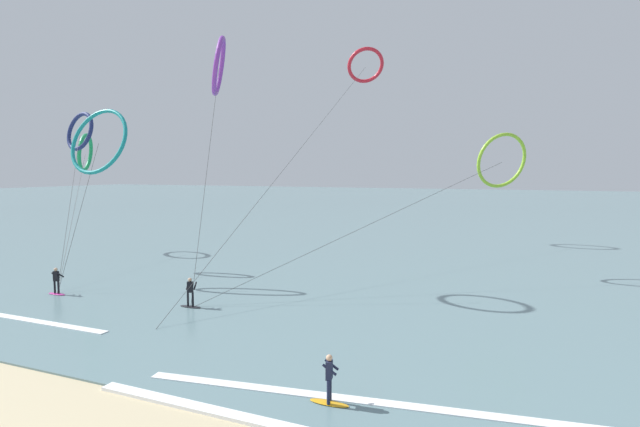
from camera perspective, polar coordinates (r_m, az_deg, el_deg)
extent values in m
cube|color=slate|center=(113.83, 16.65, 0.87)|extent=(400.00, 200.00, 0.08)
ellipsoid|color=orange|center=(17.60, 1.07, -21.13)|extent=(1.40, 0.40, 0.06)
cylinder|color=#191E38|center=(17.54, 1.16, -19.67)|extent=(0.12, 0.12, 0.80)
cylinder|color=#191E38|center=(17.29, 0.99, -20.06)|extent=(0.12, 0.12, 0.80)
cube|color=#191E38|center=(17.13, 1.08, -17.71)|extent=(0.26, 0.35, 0.62)
sphere|color=tan|center=(16.97, 1.08, -16.40)|extent=(0.22, 0.22, 0.22)
cylinder|color=#191E38|center=(17.41, 1.36, -17.14)|extent=(0.51, 0.19, 0.39)
cylinder|color=#191E38|center=(17.01, 1.10, -17.69)|extent=(0.51, 0.19, 0.39)
ellipsoid|color=#CC288E|center=(35.45, -28.23, -8.22)|extent=(1.40, 0.40, 0.06)
cylinder|color=black|center=(35.45, -28.43, -7.52)|extent=(0.12, 0.12, 0.80)
cylinder|color=black|center=(35.26, -28.09, -7.57)|extent=(0.12, 0.12, 0.80)
cube|color=black|center=(35.21, -28.31, -6.42)|extent=(0.35, 0.25, 0.62)
sphere|color=tan|center=(35.14, -28.34, -5.74)|extent=(0.22, 0.22, 0.22)
cylinder|color=black|center=(35.43, -28.43, -6.27)|extent=(0.17, 0.51, 0.39)
cylinder|color=black|center=(35.13, -27.89, -6.34)|extent=(0.17, 0.51, 0.39)
ellipsoid|color=black|center=(29.47, -14.80, -10.41)|extent=(1.40, 0.40, 0.06)
cylinder|color=black|center=(29.32, -14.55, -9.61)|extent=(0.12, 0.12, 0.80)
cylinder|color=black|center=(29.40, -15.09, -9.59)|extent=(0.12, 0.12, 0.80)
cube|color=black|center=(29.19, -14.85, -8.25)|extent=(0.37, 0.30, 0.62)
sphere|color=tan|center=(29.10, -14.87, -7.45)|extent=(0.22, 0.22, 0.22)
cylinder|color=black|center=(29.21, -14.29, -8.13)|extent=(0.27, 0.50, 0.39)
cylinder|color=black|center=(29.33, -15.13, -8.09)|extent=(0.27, 0.50, 0.39)
torus|color=purple|center=(34.87, -11.66, 16.42)|extent=(2.81, 3.90, 3.94)
cylinder|color=#3F3F3F|center=(31.29, -13.11, 3.91)|extent=(1.76, 5.86, 14.67)
torus|color=teal|center=(37.86, -24.32, 7.65)|extent=(4.96, 2.04, 4.71)
cylinder|color=#3F3F3F|center=(36.29, -26.20, -0.21)|extent=(0.57, 4.31, 9.77)
torus|color=#199351|center=(53.35, -25.60, 6.40)|extent=(2.64, 3.65, 3.77)
cylinder|color=#3F3F3F|center=(44.05, -26.64, 0.38)|extent=(12.68, 14.04, 9.44)
torus|color=navy|center=(44.45, -26.10, 8.56)|extent=(3.42, 1.70, 3.24)
cylinder|color=#3F3F3F|center=(39.53, -27.04, 0.93)|extent=(6.23, 7.80, 10.85)
torus|color=#8CC62D|center=(38.75, 20.35, 5.78)|extent=(4.02, 3.62, 4.09)
cylinder|color=#3F3F3F|center=(32.24, 5.34, -1.47)|extent=(15.83, 16.23, 8.48)
torus|color=red|center=(57.98, 5.32, 16.77)|extent=(4.98, 4.55, 3.72)
cylinder|color=#3F3F3F|center=(40.04, -2.16, 7.71)|extent=(0.47, 35.69, 19.50)
cube|color=white|center=(17.20, -10.26, -22.06)|extent=(10.70, 0.67, 0.12)
cube|color=white|center=(17.69, 9.29, -21.23)|extent=(18.49, 2.91, 0.12)
cube|color=white|center=(31.41, -32.37, -10.17)|extent=(13.47, 0.52, 0.12)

